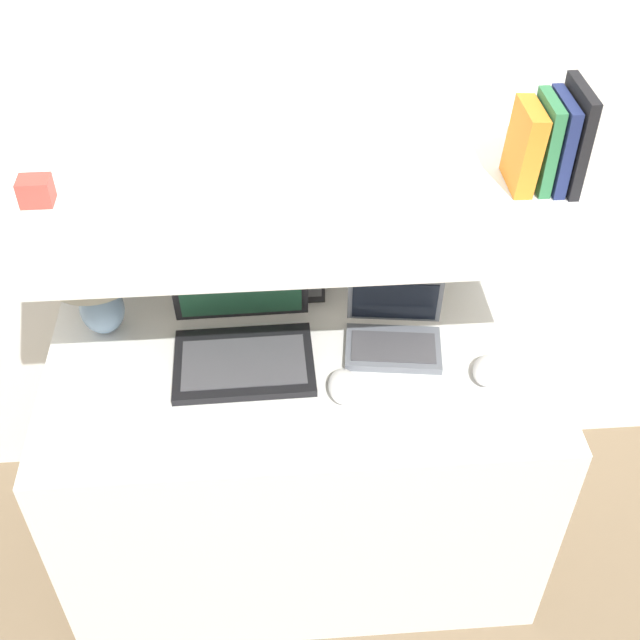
{
  "coord_description": "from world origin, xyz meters",
  "views": [
    {
      "loc": [
        -0.05,
        -1.08,
        2.17
      ],
      "look_at": [
        0.05,
        0.33,
        0.91
      ],
      "focal_mm": 45.0,
      "sensor_mm": 36.0,
      "label": 1
    }
  ],
  "objects_px": {
    "laptop_large": "(243,338)",
    "laptop_small": "(394,333)",
    "computer_mouse": "(343,386)",
    "book_orange": "(524,147)",
    "book_black": "(573,136)",
    "second_mouse": "(487,370)",
    "book_navy": "(558,142)",
    "table_lamp": "(91,263)",
    "shelf_gadget": "(36,191)",
    "router_box": "(307,274)",
    "book_green": "(544,143)"
  },
  "relations": [
    {
      "from": "laptop_large",
      "to": "laptop_small",
      "type": "xyz_separation_m",
      "value": [
        0.38,
        0.01,
        -0.01
      ]
    },
    {
      "from": "second_mouse",
      "to": "book_navy",
      "type": "relative_size",
      "value": 0.63
    },
    {
      "from": "second_mouse",
      "to": "book_orange",
      "type": "distance_m",
      "value": 0.55
    },
    {
      "from": "second_mouse",
      "to": "router_box",
      "type": "xyz_separation_m",
      "value": [
        -0.42,
        0.33,
        0.06
      ]
    },
    {
      "from": "computer_mouse",
      "to": "shelf_gadget",
      "type": "xyz_separation_m",
      "value": [
        -0.64,
        0.17,
        0.47
      ]
    },
    {
      "from": "book_green",
      "to": "shelf_gadget",
      "type": "height_order",
      "value": "book_green"
    },
    {
      "from": "second_mouse",
      "to": "book_navy",
      "type": "distance_m",
      "value": 0.57
    },
    {
      "from": "table_lamp",
      "to": "laptop_large",
      "type": "distance_m",
      "value": 0.41
    },
    {
      "from": "table_lamp",
      "to": "shelf_gadget",
      "type": "bearing_deg",
      "value": -115.98
    },
    {
      "from": "computer_mouse",
      "to": "book_orange",
      "type": "relative_size",
      "value": 0.63
    },
    {
      "from": "table_lamp",
      "to": "second_mouse",
      "type": "xyz_separation_m",
      "value": [
        0.95,
        -0.24,
        -0.2
      ]
    },
    {
      "from": "book_orange",
      "to": "laptop_small",
      "type": "bearing_deg",
      "value": -178.35
    },
    {
      "from": "computer_mouse",
      "to": "book_navy",
      "type": "height_order",
      "value": "book_navy"
    },
    {
      "from": "laptop_small",
      "to": "computer_mouse",
      "type": "height_order",
      "value": "laptop_small"
    },
    {
      "from": "laptop_small",
      "to": "book_black",
      "type": "xyz_separation_m",
      "value": [
        0.35,
        0.01,
        0.54
      ]
    },
    {
      "from": "laptop_large",
      "to": "book_black",
      "type": "xyz_separation_m",
      "value": [
        0.73,
        0.01,
        0.52
      ]
    },
    {
      "from": "laptop_large",
      "to": "second_mouse",
      "type": "bearing_deg",
      "value": -11.84
    },
    {
      "from": "router_box",
      "to": "book_orange",
      "type": "distance_m",
      "value": 0.69
    },
    {
      "from": "laptop_small",
      "to": "computer_mouse",
      "type": "distance_m",
      "value": 0.21
    },
    {
      "from": "laptop_small",
      "to": "book_orange",
      "type": "relative_size",
      "value": 1.42
    },
    {
      "from": "table_lamp",
      "to": "router_box",
      "type": "distance_m",
      "value": 0.56
    },
    {
      "from": "computer_mouse",
      "to": "laptop_small",
      "type": "bearing_deg",
      "value": 47.82
    },
    {
      "from": "second_mouse",
      "to": "book_black",
      "type": "bearing_deg",
      "value": 45.03
    },
    {
      "from": "shelf_gadget",
      "to": "table_lamp",
      "type": "bearing_deg",
      "value": 64.02
    },
    {
      "from": "book_orange",
      "to": "computer_mouse",
      "type": "bearing_deg",
      "value": -157.16
    },
    {
      "from": "computer_mouse",
      "to": "laptop_large",
      "type": "bearing_deg",
      "value": 147.41
    },
    {
      "from": "table_lamp",
      "to": "book_black",
      "type": "height_order",
      "value": "book_black"
    },
    {
      "from": "laptop_large",
      "to": "computer_mouse",
      "type": "bearing_deg",
      "value": -32.59
    },
    {
      "from": "book_navy",
      "to": "book_green",
      "type": "relative_size",
      "value": 1.0
    },
    {
      "from": "table_lamp",
      "to": "shelf_gadget",
      "type": "distance_m",
      "value": 0.3
    },
    {
      "from": "table_lamp",
      "to": "computer_mouse",
      "type": "xyz_separation_m",
      "value": [
        0.59,
        -0.27,
        -0.2
      ]
    },
    {
      "from": "computer_mouse",
      "to": "book_green",
      "type": "relative_size",
      "value": 0.59
    },
    {
      "from": "laptop_large",
      "to": "book_navy",
      "type": "bearing_deg",
      "value": 1.08
    },
    {
      "from": "book_black",
      "to": "shelf_gadget",
      "type": "bearing_deg",
      "value": 180.0
    },
    {
      "from": "table_lamp",
      "to": "book_navy",
      "type": "bearing_deg",
      "value": -5.5
    },
    {
      "from": "second_mouse",
      "to": "router_box",
      "type": "height_order",
      "value": "router_box"
    },
    {
      "from": "book_green",
      "to": "book_orange",
      "type": "distance_m",
      "value": 0.04
    },
    {
      "from": "book_green",
      "to": "book_orange",
      "type": "relative_size",
      "value": 1.08
    },
    {
      "from": "computer_mouse",
      "to": "router_box",
      "type": "distance_m",
      "value": 0.37
    },
    {
      "from": "book_black",
      "to": "shelf_gadget",
      "type": "xyz_separation_m",
      "value": [
        -1.14,
        0.0,
        -0.08
      ]
    },
    {
      "from": "laptop_large",
      "to": "laptop_small",
      "type": "distance_m",
      "value": 0.38
    },
    {
      "from": "table_lamp",
      "to": "shelf_gadget",
      "type": "xyz_separation_m",
      "value": [
        -0.05,
        -0.1,
        0.27
      ]
    },
    {
      "from": "book_orange",
      "to": "book_green",
      "type": "bearing_deg",
      "value": -0.0
    },
    {
      "from": "table_lamp",
      "to": "book_black",
      "type": "relative_size",
      "value": 1.46
    },
    {
      "from": "book_black",
      "to": "book_navy",
      "type": "xyz_separation_m",
      "value": [
        -0.03,
        0.0,
        -0.01
      ]
    },
    {
      "from": "laptop_large",
      "to": "book_navy",
      "type": "xyz_separation_m",
      "value": [
        0.7,
        0.01,
        0.51
      ]
    },
    {
      "from": "book_orange",
      "to": "shelf_gadget",
      "type": "bearing_deg",
      "value": 180.0
    },
    {
      "from": "laptop_large",
      "to": "shelf_gadget",
      "type": "bearing_deg",
      "value": 178.14
    },
    {
      "from": "book_navy",
      "to": "book_green",
      "type": "distance_m",
      "value": 0.03
    },
    {
      "from": "router_box",
      "to": "book_green",
      "type": "bearing_deg",
      "value": -21.22
    }
  ]
}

